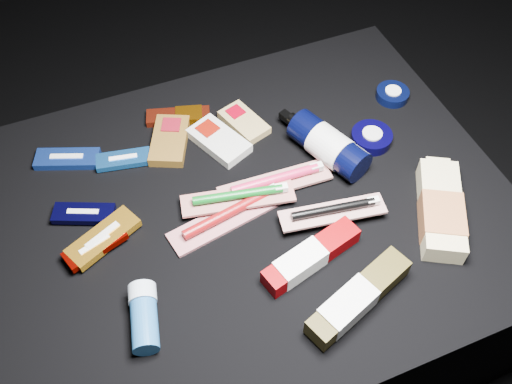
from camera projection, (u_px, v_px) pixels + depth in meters
name	position (u px, v px, depth m)	size (l,w,h in m)	color
ground	(252.00, 300.00, 1.40)	(3.00, 3.00, 0.00)	black
cloth_table	(251.00, 258.00, 1.24)	(0.98, 0.78, 0.40)	black
luna_bar_0	(67.00, 159.00, 1.14)	(0.13, 0.09, 0.02)	#1D42AE
luna_bar_1	(124.00, 159.00, 1.14)	(0.11, 0.06, 0.01)	blue
luna_bar_2	(84.00, 214.00, 1.05)	(0.12, 0.08, 0.01)	black
luna_bar_3	(103.00, 238.00, 1.02)	(0.14, 0.10, 0.02)	orange
luna_bar_4	(95.00, 246.00, 1.01)	(0.12, 0.07, 0.01)	#690601
clif_bar_0	(170.00, 138.00, 1.17)	(0.12, 0.14, 0.02)	brown
clif_bar_1	(217.00, 139.00, 1.17)	(0.11, 0.14, 0.02)	beige
clif_bar_2	(243.00, 121.00, 1.20)	(0.09, 0.12, 0.02)	#A38A51
power_bar	(182.00, 116.00, 1.21)	(0.14, 0.08, 0.02)	maroon
lotion_bottle	(328.00, 145.00, 1.13)	(0.12, 0.22, 0.07)	black
cream_tin_upper	(392.00, 94.00, 1.25)	(0.07, 0.07, 0.02)	black
cream_tin_lower	(371.00, 138.00, 1.17)	(0.08, 0.08, 0.03)	black
bodywash_bottle	(441.00, 211.00, 1.05)	(0.16, 0.22, 0.04)	beige
deodorant_stick	(144.00, 316.00, 0.92)	(0.07, 0.12, 0.05)	#1D5288
toothbrush_pack_0	(230.00, 214.00, 1.06)	(0.24, 0.10, 0.03)	#ACA6A0
toothbrush_pack_1	(277.00, 181.00, 1.10)	(0.22, 0.06, 0.02)	#B2ABA6
toothbrush_pack_2	(240.00, 197.00, 1.06)	(0.22, 0.09, 0.02)	#AFA8A3
toothbrush_pack_3	(334.00, 211.00, 1.04)	(0.20, 0.08, 0.02)	silver
toothpaste_carton_red	(307.00, 259.00, 0.99)	(0.20, 0.09, 0.04)	#770003
toothpaste_carton_green	(355.00, 300.00, 0.93)	(0.21, 0.11, 0.04)	#38300F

